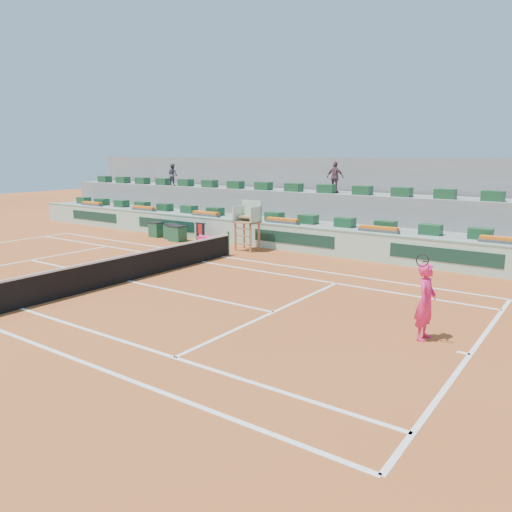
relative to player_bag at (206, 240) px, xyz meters
The scene contains 19 objects.
ground 8.00m from the player_bag, 70.19° to the right, with size 90.00×90.00×0.00m, color #9C471E.
seating_tier_lower 4.20m from the player_bag, 49.55° to the left, with size 36.00×4.00×1.20m, color gray.
seating_tier_upper 5.60m from the player_bag, 60.45° to the left, with size 36.00×2.40×2.60m, color gray.
stadium_back_wall 7.21m from the player_bag, 66.98° to the left, with size 36.00×0.40×4.40m, color gray.
player_bag is the anchor object (origin of this frame).
spectator_left 8.12m from the player_bag, 147.19° to the left, with size 0.68×0.53×1.39m, color #474652.
spectator_mid 7.45m from the player_bag, 41.47° to the left, with size 0.95×0.39×1.62m, color brown.
court_lines 8.00m from the player_bag, 70.19° to the right, with size 23.89×11.09×0.01m.
tennis_net 8.00m from the player_bag, 70.19° to the right, with size 0.10×11.97×1.10m.
advertising_hoarding 2.93m from the player_bag, 19.65° to the left, with size 36.00×0.34×1.26m.
umpire_chair 3.02m from the player_bag, ahead, with size 1.10×0.90×2.40m.
seat_row_lower 3.74m from the player_bag, 40.06° to the left, with size 32.90×0.60×0.44m.
seat_row_upper 5.62m from the player_bag, 57.04° to the left, with size 32.90×0.60×0.44m.
flower_planters 2.22m from the player_bag, 50.72° to the left, with size 26.80×0.36×0.28m.
drink_cooler_a 1.94m from the player_bag, behind, with size 0.83×0.72×0.84m.
drink_cooler_b 2.68m from the player_bag, behind, with size 0.72×0.62×0.84m.
drink_cooler_c 3.89m from the player_bag, behind, with size 0.71×0.62×0.84m.
towel_rack 0.89m from the player_bag, 154.51° to the left, with size 0.67×0.11×1.03m.
tennis_player 15.19m from the player_bag, 28.05° to the right, with size 0.47×0.92×2.28m.
Camera 1 is at (14.12, -11.78, 4.57)m, focal length 35.00 mm.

